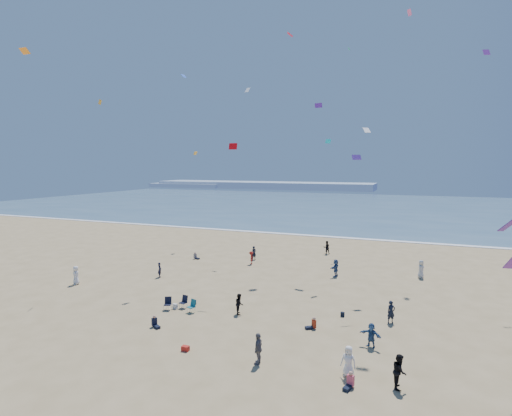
% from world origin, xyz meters
% --- Properties ---
extents(ground, '(220.00, 220.00, 0.00)m').
position_xyz_m(ground, '(0.00, 0.00, 0.00)').
color(ground, tan).
rests_on(ground, ground).
extents(ocean, '(220.00, 100.00, 0.06)m').
position_xyz_m(ocean, '(0.00, 95.00, 0.03)').
color(ocean, '#476B84').
rests_on(ocean, ground).
extents(surf_line, '(220.00, 1.20, 0.08)m').
position_xyz_m(surf_line, '(0.00, 45.00, 0.04)').
color(surf_line, white).
rests_on(surf_line, ground).
extents(headland_far, '(110.00, 20.00, 3.20)m').
position_xyz_m(headland_far, '(-60.00, 170.00, 1.60)').
color(headland_far, '#7A8EA8').
rests_on(headland_far, ground).
extents(headland_near, '(40.00, 14.00, 2.00)m').
position_xyz_m(headland_near, '(-100.00, 165.00, 1.00)').
color(headland_near, '#7A8EA8').
rests_on(headland_near, ground).
extents(standing_flyers, '(31.48, 30.83, 1.84)m').
position_xyz_m(standing_flyers, '(3.12, 15.25, 0.85)').
color(standing_flyers, white).
rests_on(standing_flyers, ground).
extents(seated_group, '(22.78, 29.31, 0.84)m').
position_xyz_m(seated_group, '(0.59, 7.16, 0.42)').
color(seated_group, white).
rests_on(seated_group, ground).
extents(chair_cluster, '(2.77, 1.54, 1.00)m').
position_xyz_m(chair_cluster, '(-4.57, 8.46, 0.50)').
color(chair_cluster, black).
rests_on(chair_cluster, ground).
extents(white_tote, '(0.35, 0.20, 0.40)m').
position_xyz_m(white_tote, '(-5.15, 8.57, 0.20)').
color(white_tote, white).
rests_on(white_tote, ground).
extents(black_backpack, '(0.30, 0.22, 0.38)m').
position_xyz_m(black_backpack, '(-4.25, 9.95, 0.19)').
color(black_backpack, black).
rests_on(black_backpack, ground).
extents(cooler, '(0.45, 0.30, 0.30)m').
position_xyz_m(cooler, '(-0.52, 2.66, 0.15)').
color(cooler, red).
rests_on(cooler, ground).
extents(navy_bag, '(0.28, 0.18, 0.34)m').
position_xyz_m(navy_bag, '(7.46, 11.88, 0.17)').
color(navy_bag, black).
rests_on(navy_bag, ground).
extents(kites_aloft, '(37.68, 46.41, 22.76)m').
position_xyz_m(kites_aloft, '(9.70, 12.36, 13.66)').
color(kites_aloft, green).
rests_on(kites_aloft, ground).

